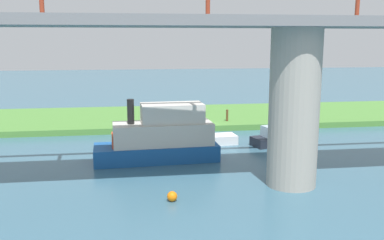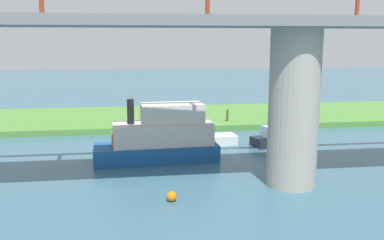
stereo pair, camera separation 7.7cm
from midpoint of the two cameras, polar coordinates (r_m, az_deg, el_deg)
ground_plane at (r=36.26m, az=0.19°, el=-1.62°), size 160.00×160.00×0.00m
grassy_bank at (r=42.04m, az=-1.01°, el=0.43°), size 80.00×12.00×0.50m
bridge_pylon at (r=22.94m, az=13.38°, el=1.49°), size 2.63×2.63×8.34m
bridge_span at (r=22.71m, az=13.88°, el=13.20°), size 59.85×4.30×3.25m
person_on_bank at (r=38.42m, az=0.65°, el=0.90°), size 0.38×0.38×1.39m
mooring_post at (r=38.57m, az=4.67°, el=0.63°), size 0.20×0.20×1.04m
riverboat_paddlewheel at (r=27.65m, az=-4.32°, el=-2.35°), size 8.06×3.06×4.05m
motorboat_red at (r=32.45m, az=11.43°, el=-2.36°), size 4.63×2.63×1.46m
pontoon_yellow at (r=31.88m, az=1.71°, el=-2.38°), size 4.53×1.98×1.46m
marker_buoy at (r=21.01m, az=-2.78°, el=-10.16°), size 0.50×0.50×0.50m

